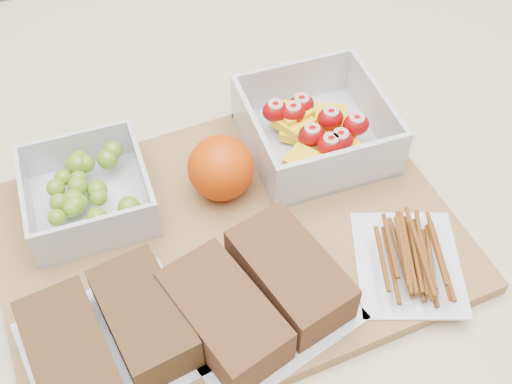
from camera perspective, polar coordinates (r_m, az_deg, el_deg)
cutting_board at (r=0.61m, az=-2.45°, el=-4.26°), size 0.44×0.33×0.02m
grape_container at (r=0.63m, az=-14.65°, el=0.05°), size 0.11×0.11×0.05m
fruit_container at (r=0.67m, az=5.28°, el=5.54°), size 0.14×0.14×0.06m
orange at (r=0.62m, az=-3.14°, el=2.15°), size 0.06×0.06×0.06m
sandwich_bag_left at (r=0.54m, az=-13.03°, el=-12.33°), size 0.16×0.14×0.04m
sandwich_bag_center at (r=0.55m, az=0.14°, el=-9.17°), size 0.18×0.17×0.04m
pretzel_bag at (r=0.59m, az=13.54°, el=-5.58°), size 0.13×0.14×0.03m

